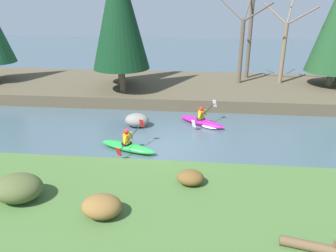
% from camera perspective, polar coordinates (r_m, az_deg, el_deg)
% --- Properties ---
extents(ground_plane, '(90.00, 90.00, 0.00)m').
position_cam_1_polar(ground_plane, '(14.68, -1.53, -4.09)').
color(ground_plane, '#425660').
extents(riverbank_near, '(44.00, 6.72, 0.76)m').
position_cam_1_polar(riverbank_near, '(9.56, -6.23, -17.10)').
color(riverbank_near, '#476B33').
rests_on(riverbank_near, ground).
extents(riverbank_far, '(44.00, 8.11, 0.72)m').
position_cam_1_polar(riverbank_far, '(23.33, 1.42, 6.59)').
color(riverbank_far, brown).
rests_on(riverbank_far, ground).
extents(conifer_tree_mid_left, '(2.62, 2.62, 7.91)m').
position_cam_1_polar(conifer_tree_mid_left, '(22.97, -8.77, 18.28)').
color(conifer_tree_mid_left, '#7A664C').
rests_on(conifer_tree_mid_left, riverbank_far).
extents(conifer_tree_centre, '(3.51, 3.51, 8.29)m').
position_cam_1_polar(conifer_tree_centre, '(20.70, -8.55, 19.19)').
color(conifer_tree_centre, brown).
rests_on(conifer_tree_centre, riverbank_far).
extents(bare_tree_upstream, '(3.17, 3.14, 5.72)m').
position_cam_1_polar(bare_tree_upstream, '(23.52, 12.75, 13.81)').
color(bare_tree_upstream, brown).
rests_on(bare_tree_upstream, riverbank_far).
extents(bare_tree_mid_upstream, '(4.05, 4.01, 7.40)m').
position_cam_1_polar(bare_tree_mid_upstream, '(25.20, 14.19, 15.97)').
color(bare_tree_mid_upstream, brown).
rests_on(bare_tree_mid_upstream, riverbank_far).
extents(bare_tree_mid_downstream, '(3.04, 3.01, 5.47)m').
position_cam_1_polar(bare_tree_mid_downstream, '(24.28, 19.60, 13.07)').
color(bare_tree_mid_downstream, '#7A664C').
rests_on(bare_tree_mid_downstream, riverbank_far).
extents(shrub_clump_second, '(1.44, 1.20, 0.78)m').
position_cam_1_polar(shrub_clump_second, '(10.64, -24.67, -9.77)').
color(shrub_clump_second, '#4C562D').
rests_on(shrub_clump_second, riverbank_near).
extents(shrub_clump_third, '(1.10, 0.92, 0.60)m').
position_cam_1_polar(shrub_clump_third, '(9.28, -11.47, -13.55)').
color(shrub_clump_third, brown).
rests_on(shrub_clump_third, riverbank_near).
extents(shrub_clump_far_end, '(0.86, 0.71, 0.46)m').
position_cam_1_polar(shrub_clump_far_end, '(10.54, 3.92, -8.95)').
color(shrub_clump_far_end, brown).
rests_on(shrub_clump_far_end, riverbank_near).
extents(kayaker_lead, '(2.57, 2.02, 1.20)m').
position_cam_1_polar(kayaker_lead, '(17.43, 6.15, 0.73)').
color(kayaker_lead, '#C61999').
rests_on(kayaker_lead, ground).
extents(kayaker_middle, '(2.74, 2.00, 1.20)m').
position_cam_1_polar(kayaker_middle, '(14.57, -6.94, -3.49)').
color(kayaker_middle, green).
rests_on(kayaker_middle, ground).
extents(boulder_midstream, '(1.26, 0.98, 0.71)m').
position_cam_1_polar(boulder_midstream, '(17.20, -5.43, 1.03)').
color(boulder_midstream, gray).
rests_on(boulder_midstream, ground).
extents(driftwood_log, '(1.97, 0.67, 0.44)m').
position_cam_1_polar(driftwood_log, '(8.88, 25.56, -18.76)').
color(driftwood_log, brown).
rests_on(driftwood_log, riverbank_near).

